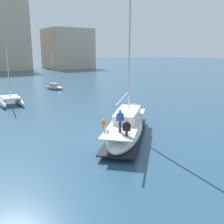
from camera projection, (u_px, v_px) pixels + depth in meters
name	position (u px, v px, depth m)	size (l,w,h in m)	color
ground_plane	(115.00, 138.00, 20.57)	(400.00, 400.00, 0.00)	#284C66
main_sailboat	(126.00, 128.00, 20.32)	(8.56, 8.41, 11.97)	white
moored_sloop_near	(10.00, 100.00, 32.90)	(3.02, 5.69, 7.42)	silver
moored_sloop_far	(54.00, 87.00, 46.20)	(2.58, 4.43, 6.75)	#B7B2A8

